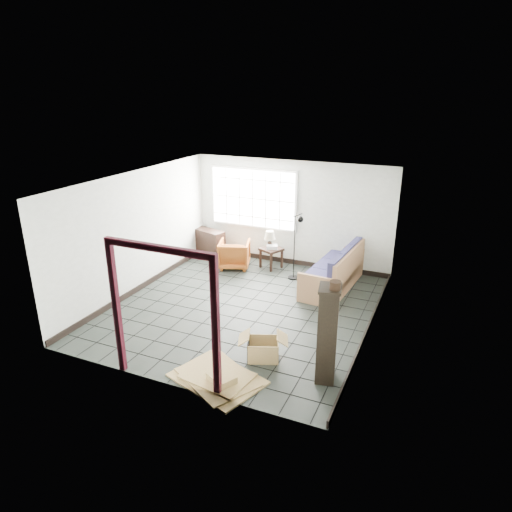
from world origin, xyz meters
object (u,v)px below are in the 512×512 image
at_px(side_table, 271,252).
at_px(futon_sofa, 336,273).
at_px(tall_shelf, 327,334).
at_px(armchair, 234,253).

bearing_deg(side_table, futon_sofa, -17.05).
xyz_separation_m(futon_sofa, tall_shelf, (0.72, -3.40, 0.44)).
height_order(armchair, tall_shelf, tall_shelf).
relative_size(futon_sofa, tall_shelf, 1.43).
bearing_deg(tall_shelf, armchair, 121.06).
bearing_deg(futon_sofa, side_table, 167.60).
bearing_deg(futon_sofa, tall_shelf, -73.33).
bearing_deg(armchair, tall_shelf, 114.08).
bearing_deg(armchair, futon_sofa, 156.80).
distance_m(armchair, side_table, 0.91).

